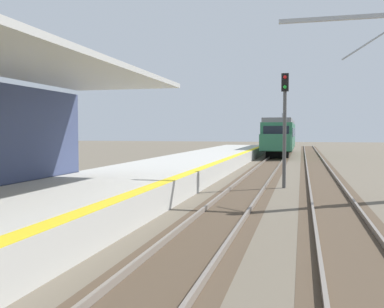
{
  "coord_description": "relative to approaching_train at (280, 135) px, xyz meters",
  "views": [
    {
      "loc": [
        4.21,
        2.27,
        2.59
      ],
      "look_at": [
        1.9,
        11.35,
        2.1
      ],
      "focal_mm": 40.53,
      "sensor_mm": 36.0,
      "label": 1
    }
  ],
  "objects": [
    {
      "name": "station_platform",
      "position": [
        -4.4,
        -35.35,
        -1.73
      ],
      "size": [
        5.0,
        80.0,
        0.91
      ],
      "color": "#B7B5AD",
      "rests_on": "ground"
    },
    {
      "name": "track_pair_nearest_platform",
      "position": [
        -0.0,
        -31.35,
        -2.13
      ],
      "size": [
        2.34,
        120.0,
        0.16
      ],
      "color": "#4C3D2D",
      "rests_on": "ground"
    },
    {
      "name": "track_pair_middle",
      "position": [
        3.4,
        -31.35,
        -2.13
      ],
      "size": [
        2.34,
        120.0,
        0.16
      ],
      "color": "#4C3D2D",
      "rests_on": "ground"
    },
    {
      "name": "approaching_train",
      "position": [
        0.0,
        0.0,
        0.0
      ],
      "size": [
        2.93,
        19.6,
        4.76
      ],
      "color": "#286647",
      "rests_on": "ground"
    },
    {
      "name": "rail_signal_post",
      "position": [
        1.54,
        -28.97,
        1.02
      ],
      "size": [
        0.32,
        0.34,
        5.2
      ],
      "color": "#4C4C4C",
      "rests_on": "ground"
    }
  ]
}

